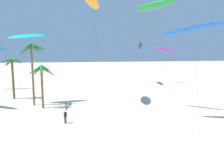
{
  "coord_description": "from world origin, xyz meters",
  "views": [
    {
      "loc": [
        -2.08,
        -0.15,
        8.9
      ],
      "look_at": [
        1.88,
        25.6,
        4.84
      ],
      "focal_mm": 36.97,
      "sensor_mm": 36.0,
      "label": 1
    }
  ],
  "objects": [
    {
      "name": "flying_kite_0",
      "position": [
        -9.58,
        38.33,
        10.74
      ],
      "size": [
        6.24,
        4.43,
        11.46
      ],
      "color": "#19B2B7",
      "rests_on": "ground"
    },
    {
      "name": "flying_kite_7",
      "position": [
        11.68,
        25.73,
        11.17
      ],
      "size": [
        7.62,
        9.51,
        12.34
      ],
      "color": "blue",
      "rests_on": "ground"
    },
    {
      "name": "flying_kite_9",
      "position": [
        8.63,
        31.09,
        14.61
      ],
      "size": [
        4.86,
        9.45,
        15.53
      ],
      "color": "green",
      "rests_on": "ground"
    },
    {
      "name": "palm_tree_2",
      "position": [
        -8.82,
        36.79,
        8.23
      ],
      "size": [
        4.93,
        4.86,
        9.69
      ],
      "color": "brown",
      "rests_on": "ground"
    },
    {
      "name": "person_far_watcher",
      "position": [
        -3.56,
        26.97,
        0.87
      ],
      "size": [
        0.41,
        0.36,
        1.58
      ],
      "color": "#284CA3",
      "rests_on": "ground"
    },
    {
      "name": "flying_kite_1",
      "position": [
        20.23,
        56.1,
        8.48
      ],
      "size": [
        5.02,
        7.79,
        9.5
      ],
      "color": "purple",
      "rests_on": "ground"
    },
    {
      "name": "flying_kite_4",
      "position": [
        13.58,
        55.71,
        9.54
      ],
      "size": [
        2.72,
        8.12,
        10.66
      ],
      "color": "black",
      "rests_on": "ground"
    },
    {
      "name": "palm_tree_3",
      "position": [
        -7.19,
        34.6,
        5.28
      ],
      "size": [
        4.24,
        4.69,
        6.48
      ],
      "color": "brown",
      "rests_on": "ground"
    },
    {
      "name": "palm_tree_1",
      "position": [
        -13.17,
        42.18,
        6.05
      ],
      "size": [
        4.06,
        3.68,
        7.37
      ],
      "color": "brown",
      "rests_on": "ground"
    },
    {
      "name": "flying_kite_3",
      "position": [
        0.55,
        37.25,
        16.02
      ],
      "size": [
        3.79,
        12.77,
        16.98
      ],
      "color": "orange",
      "rests_on": "ground"
    }
  ]
}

